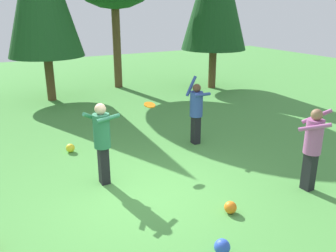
% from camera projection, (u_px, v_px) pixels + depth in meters
% --- Properties ---
extents(ground_plane, '(40.00, 40.00, 0.00)m').
position_uv_depth(ground_plane, '(142.00, 195.00, 7.11)').
color(ground_plane, '#4C9342').
extents(person_thrower, '(0.57, 0.58, 1.80)m').
position_uv_depth(person_thrower, '(196.00, 109.00, 9.46)').
color(person_thrower, black).
rests_on(person_thrower, ground_plane).
extents(person_catcher, '(0.73, 0.68, 1.74)m').
position_uv_depth(person_catcher, '(102.00, 137.00, 7.26)').
color(person_catcher, black).
rests_on(person_catcher, ground_plane).
extents(person_bystander, '(0.72, 0.74, 1.70)m').
position_uv_depth(person_bystander, '(313.00, 143.00, 7.02)').
color(person_bystander, black).
rests_on(person_bystander, ground_plane).
extents(frisbee, '(0.31, 0.31, 0.09)m').
position_uv_depth(frisbee, '(150.00, 105.00, 8.31)').
color(frisbee, orange).
extents(ball_blue, '(0.25, 0.25, 0.25)m').
position_uv_depth(ball_blue, '(222.00, 247.00, 5.39)').
color(ball_blue, blue).
rests_on(ball_blue, ground_plane).
extents(ball_yellow, '(0.22, 0.22, 0.22)m').
position_uv_depth(ball_yellow, '(70.00, 148.00, 9.13)').
color(ball_yellow, yellow).
rests_on(ball_yellow, ground_plane).
extents(ball_orange, '(0.23, 0.23, 0.23)m').
position_uv_depth(ball_orange, '(230.00, 207.00, 6.46)').
color(ball_orange, orange).
rests_on(ball_orange, ground_plane).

